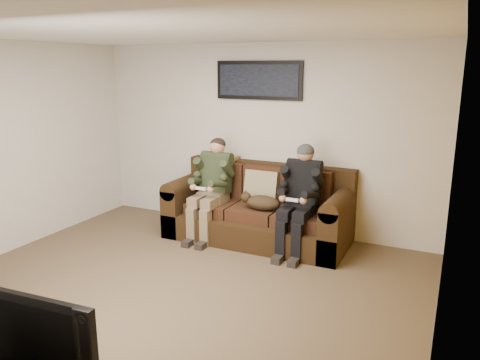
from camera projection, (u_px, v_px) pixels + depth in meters
The scene contains 13 objects.
floor at pixel (175, 291), 4.89m from camera, with size 5.00×5.00×0.00m, color brown.
ceiling at pixel (166, 31), 4.27m from camera, with size 5.00×5.00×0.00m, color silver.
wall_back at pixel (260, 138), 6.56m from camera, with size 5.00×5.00×0.00m, color beige.
wall_right at pixel (448, 200), 3.54m from camera, with size 4.50×4.50×0.00m, color beige.
accent_wall_right at pixel (446, 200), 3.55m from camera, with size 4.50×4.50×0.00m, color #BA8112.
sofa at pixel (260, 211), 6.34m from camera, with size 2.42×1.04×0.99m.
throw_pillow at pixel (262, 187), 6.30m from camera, with size 0.46×0.13×0.44m, color #998D64.
throw_blanket at pixel (222, 158), 6.76m from camera, with size 0.49×0.24×0.09m, color tan.
person_left at pixel (212, 182), 6.33m from camera, with size 0.51×0.87×1.34m.
person_right at pixel (300, 192), 5.81m from camera, with size 0.51×0.86×1.35m.
cat at pixel (261, 202), 6.02m from camera, with size 0.66×0.26×0.24m.
framed_poster at pixel (259, 80), 6.34m from camera, with size 1.25×0.05×0.52m.
television at pixel (38, 331), 2.89m from camera, with size 1.05×0.14×0.61m, color black.
Camera 1 is at (2.53, -3.76, 2.29)m, focal length 35.00 mm.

